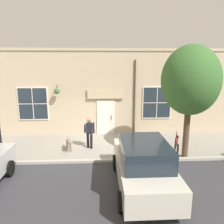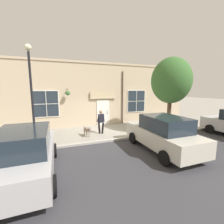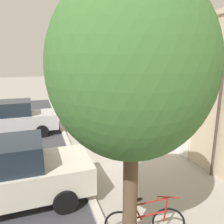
% 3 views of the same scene
% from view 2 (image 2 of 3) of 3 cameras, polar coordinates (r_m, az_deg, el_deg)
% --- Properties ---
extents(ground_plane, '(90.00, 90.00, 0.00)m').
position_cam_2_polar(ground_plane, '(10.84, -3.18, -7.60)').
color(ground_plane, gray).
extents(curb_and_road, '(10.10, 28.00, 0.12)m').
position_cam_2_polar(curb_and_road, '(5.93, 15.00, -22.28)').
color(curb_and_road, '#B2ADA3').
rests_on(curb_and_road, ground_plane).
extents(storefront_facade, '(0.95, 18.00, 5.23)m').
position_cam_2_polar(storefront_facade, '(12.67, -6.37, 6.71)').
color(storefront_facade, '#C6B293').
rests_on(storefront_facade, ground_plane).
extents(pedestrian_walking, '(0.56, 0.55, 1.63)m').
position_cam_2_polar(pedestrian_walking, '(10.27, -4.26, -2.94)').
color(pedestrian_walking, black).
rests_on(pedestrian_walking, ground_plane).
extents(dog_on_leash, '(1.09, 0.42, 0.69)m').
position_cam_2_polar(dog_on_leash, '(9.87, -9.52, -6.56)').
color(dog_on_leash, '#7F6B5B').
rests_on(dog_on_leash, ground_plane).
extents(street_tree_by_curb, '(2.79, 2.51, 5.15)m').
position_cam_2_polar(street_tree_by_curb, '(10.96, 21.62, 10.55)').
color(street_tree_by_curb, brown).
rests_on(street_tree_by_curb, ground_plane).
extents(leaning_bicycle, '(1.67, 0.59, 1.00)m').
position_cam_2_polar(leaning_bicycle, '(11.54, 18.19, -5.08)').
color(leaning_bicycle, black).
rests_on(leaning_bicycle, ground_plane).
extents(parked_car_nearest_curb, '(4.30, 1.95, 1.75)m').
position_cam_2_polar(parked_car_nearest_curb, '(6.03, -30.18, -13.56)').
color(parked_car_nearest_curb, '#B7B7BC').
rests_on(parked_car_nearest_curb, ground_plane).
extents(parked_car_mid_block, '(4.30, 1.95, 1.75)m').
position_cam_2_polar(parked_car_mid_block, '(7.88, 18.65, -7.70)').
color(parked_car_mid_block, beige).
rests_on(parked_car_mid_block, ground_plane).
extents(street_lamp, '(0.32, 0.32, 5.17)m').
position_cam_2_polar(street_lamp, '(8.48, -28.53, 9.71)').
color(street_lamp, black).
rests_on(street_lamp, ground_plane).
extents(fire_hydrant, '(0.34, 0.20, 0.77)m').
position_cam_2_polar(fire_hydrant, '(9.11, -27.49, -9.19)').
color(fire_hydrant, gold).
rests_on(fire_hydrant, ground_plane).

